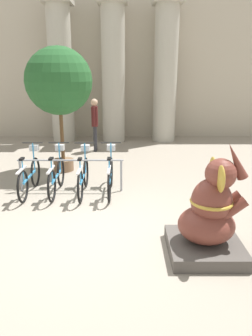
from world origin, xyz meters
name	(u,v)px	position (x,y,z in m)	size (l,w,h in m)	color
ground_plane	(101,229)	(0.00, 0.00, 0.00)	(60.00, 60.00, 0.00)	gray
building_facade	(116,63)	(0.00, 8.60, 3.00)	(20.00, 0.20, 6.00)	#B2A893
column_left	(63,73)	(-1.98, 7.60, 2.62)	(1.10, 1.10, 5.16)	#ADA899
column_middle	(115,73)	(0.00, 7.60, 2.62)	(1.10, 1.10, 5.16)	#ADA899
column_right	(167,73)	(1.98, 7.60, 2.62)	(1.10, 1.10, 5.16)	#ADA899
bike_rack	(72,168)	(-0.80, 1.95, 0.57)	(2.45, 0.05, 0.77)	gray
bicycle_0	(31,175)	(-1.72, 1.82, 0.43)	(0.48, 1.74, 1.11)	black
bicycle_1	(58,175)	(-1.11, 1.83, 0.43)	(0.48, 1.74, 1.11)	black
bicycle_2	(85,176)	(-0.49, 1.80, 0.43)	(0.48, 1.74, 1.11)	black
bicycle_3	(112,175)	(0.13, 1.83, 0.43)	(0.48, 1.74, 1.11)	black
elephant_statue	(211,218)	(1.75, -0.77, 0.60)	(1.13, 1.13, 1.79)	#4C4742
person_pedestrian	(96,120)	(-0.59, 5.88, 1.09)	(0.24, 0.47, 1.80)	#28282D
potted_tree	(61,83)	(-1.28, 3.59, 2.42)	(1.78, 1.78, 3.35)	brown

